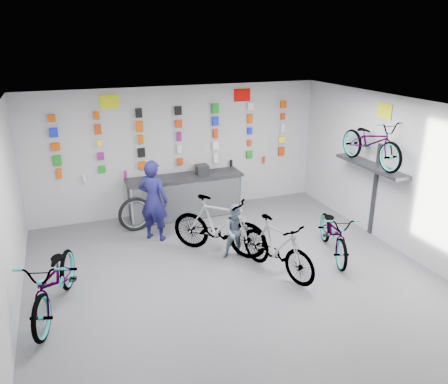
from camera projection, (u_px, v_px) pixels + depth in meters
name	position (u px, v px, depth m)	size (l,w,h in m)	color
floor	(245.00, 293.00, 7.31)	(8.00, 8.00, 0.00)	#4B4B50
ceiling	(248.00, 114.00, 6.29)	(8.00, 8.00, 0.00)	white
wall_back	(179.00, 150.00, 10.31)	(7.00, 7.00, 0.00)	#B8B8BB
wall_right	(422.00, 185.00, 7.97)	(8.00, 8.00, 0.00)	#B8B8BB
counter	(185.00, 197.00, 10.25)	(2.70, 0.66, 1.00)	black
merch_wall	(178.00, 138.00, 10.14)	(5.58, 0.08, 1.56)	#D54806
wall_bracket	(371.00, 170.00, 8.98)	(0.39, 1.90, 2.00)	#333338
sign_left	(110.00, 102.00, 9.38)	(0.42, 0.02, 0.30)	yellow
sign_right	(242.00, 95.00, 10.42)	(0.42, 0.02, 0.30)	red
sign_side	(384.00, 111.00, 8.62)	(0.02, 0.40, 0.30)	yellow
bike_left	(55.00, 281.00, 6.67)	(0.71, 2.03, 1.07)	gray
bike_center	(277.00, 247.00, 7.76)	(0.49, 1.74, 1.05)	gray
bike_right	(334.00, 232.00, 8.44)	(0.63, 1.80, 0.95)	gray
bike_service	(219.00, 226.00, 8.46)	(0.55, 1.96, 1.18)	gray
bike_wall	(371.00, 142.00, 8.75)	(0.63, 1.80, 0.95)	gray
clerk	(153.00, 201.00, 8.98)	(0.63, 0.41, 1.73)	#141344
customer	(237.00, 232.00, 8.31)	(0.53, 0.41, 1.09)	slate
spare_wheel	(135.00, 214.00, 9.55)	(0.77, 0.26, 0.76)	black
register	(202.00, 170.00, 10.19)	(0.28, 0.30, 0.22)	black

